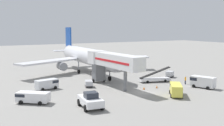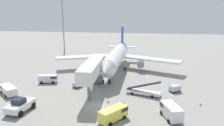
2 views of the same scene
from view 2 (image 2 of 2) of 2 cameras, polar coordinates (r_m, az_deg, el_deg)
ground_plane at (r=40.79m, az=-3.78°, el=-11.47°), size 300.00×300.00×0.00m
airplane_at_gate at (r=63.57m, az=1.29°, el=1.92°), size 38.38×37.41×12.24m
jet_bridge at (r=46.72m, az=-4.99°, el=-1.40°), size 4.33×17.11×7.08m
pushback_tug at (r=41.52m, az=-23.42°, el=-10.34°), size 3.46×5.65×2.55m
belt_loader_truck at (r=46.14m, az=8.37°, el=-7.53°), size 7.45×3.44×3.36m
service_van_near_center at (r=50.92m, az=-26.06°, el=-6.42°), size 5.46×4.95×1.85m
service_van_mid_right at (r=55.47m, az=-16.65°, el=-3.96°), size 4.74×2.81×2.01m
service_van_near_right at (r=35.32m, az=0.52°, el=-13.36°), size 4.55×5.26×2.13m
service_van_rear_right at (r=37.29m, az=15.49°, el=-12.19°), size 3.58×5.21×2.34m
baggage_cart_outer_right at (r=50.88m, az=-9.16°, el=-5.60°), size 2.09×2.62×1.34m
baggage_cart_outer_left at (r=49.28m, az=16.53°, el=-6.53°), size 2.70×2.47×1.49m
ground_crew_worker_foreground at (r=41.36m, az=14.22°, el=-10.10°), size 0.47×0.47×1.76m
safety_cone_alpha at (r=41.53m, az=3.10°, el=-10.56°), size 0.38×0.38×0.59m
safety_cone_bravo at (r=42.08m, az=-1.11°, el=-10.18°), size 0.41×0.41×0.62m
safety_cone_charlie at (r=44.17m, az=22.71°, el=-10.14°), size 0.37×0.37×0.57m
apron_light_mast at (r=102.05m, az=-13.17°, el=13.74°), size 2.40×2.40×26.84m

